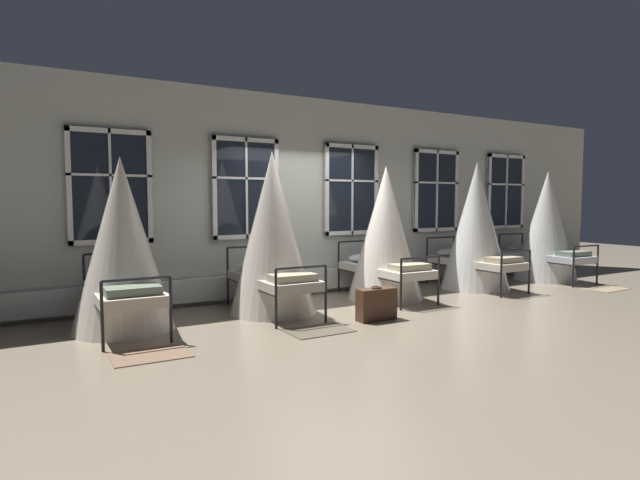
{
  "coord_description": "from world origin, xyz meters",
  "views": [
    {
      "loc": [
        -4.26,
        -6.54,
        1.64
      ],
      "look_at": [
        -0.25,
        0.29,
        1.03
      ],
      "focal_mm": 29.13,
      "sensor_mm": 36.0,
      "label": 1
    }
  ],
  "objects_px": {
    "cot_fifth": "(476,227)",
    "cot_sixth": "(546,228)",
    "cot_third": "(272,236)",
    "cot_second": "(122,247)",
    "suitcase_dark": "(376,304)",
    "cot_fourth": "(385,235)"
  },
  "relations": [
    {
      "from": "cot_third",
      "to": "cot_second",
      "type": "bearing_deg",
      "value": 89.81
    },
    {
      "from": "cot_fourth",
      "to": "cot_fifth",
      "type": "height_order",
      "value": "cot_fifth"
    },
    {
      "from": "cot_second",
      "to": "cot_fifth",
      "type": "height_order",
      "value": "cot_fifth"
    },
    {
      "from": "cot_second",
      "to": "cot_third",
      "type": "relative_size",
      "value": 0.93
    },
    {
      "from": "cot_fourth",
      "to": "cot_sixth",
      "type": "height_order",
      "value": "cot_sixth"
    },
    {
      "from": "cot_third",
      "to": "cot_fifth",
      "type": "bearing_deg",
      "value": -89.11
    },
    {
      "from": "cot_sixth",
      "to": "suitcase_dark",
      "type": "height_order",
      "value": "cot_sixth"
    },
    {
      "from": "cot_third",
      "to": "cot_fourth",
      "type": "xyz_separation_m",
      "value": [
        2.11,
        0.07,
        -0.06
      ]
    },
    {
      "from": "cot_fifth",
      "to": "cot_sixth",
      "type": "xyz_separation_m",
      "value": [
        2.06,
        0.01,
        -0.06
      ]
    },
    {
      "from": "cot_sixth",
      "to": "cot_second",
      "type": "bearing_deg",
      "value": 91.57
    },
    {
      "from": "suitcase_dark",
      "to": "cot_third",
      "type": "bearing_deg",
      "value": 132.66
    },
    {
      "from": "cot_second",
      "to": "cot_fourth",
      "type": "relative_size",
      "value": 0.99
    },
    {
      "from": "cot_second",
      "to": "cot_fifth",
      "type": "relative_size",
      "value": 0.93
    },
    {
      "from": "cot_fourth",
      "to": "cot_second",
      "type": "bearing_deg",
      "value": 91.87
    },
    {
      "from": "cot_fifth",
      "to": "cot_fourth",
      "type": "bearing_deg",
      "value": 87.48
    },
    {
      "from": "cot_third",
      "to": "cot_sixth",
      "type": "xyz_separation_m",
      "value": [
        6.23,
        0.03,
        -0.05
      ]
    },
    {
      "from": "cot_second",
      "to": "cot_sixth",
      "type": "distance_m",
      "value": 8.3
    },
    {
      "from": "cot_fourth",
      "to": "suitcase_dark",
      "type": "bearing_deg",
      "value": 139.71
    },
    {
      "from": "cot_third",
      "to": "cot_fourth",
      "type": "distance_m",
      "value": 2.11
    },
    {
      "from": "cot_third",
      "to": "suitcase_dark",
      "type": "xyz_separation_m",
      "value": [
        1.01,
        -1.16,
        -0.91
      ]
    },
    {
      "from": "cot_second",
      "to": "cot_sixth",
      "type": "height_order",
      "value": "cot_sixth"
    },
    {
      "from": "cot_second",
      "to": "cot_fourth",
      "type": "bearing_deg",
      "value": -88.86
    }
  ]
}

